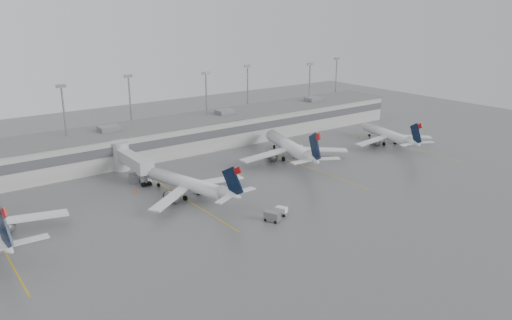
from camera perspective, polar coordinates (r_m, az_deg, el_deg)
ground at (r=96.95m, az=7.99°, el=-6.31°), size 260.00×260.00×0.00m
terminal at (r=140.49m, az=-8.66°, el=2.88°), size 152.00×17.00×9.45m
light_masts at (r=143.84m, az=-9.89°, el=6.36°), size 142.40×8.00×20.60m
jet_bridge_right at (r=121.57m, az=-14.43°, el=0.13°), size 4.00×17.20×7.00m
stand_markings at (r=113.97m, az=-0.45°, el=-2.50°), size 105.25×40.00×0.01m
jet_mid_left at (r=104.87m, az=-7.55°, el=-2.73°), size 25.08×28.49×9.42m
jet_mid_right at (r=129.69m, az=4.02°, el=1.47°), size 28.62×32.56×10.83m
jet_far_right at (r=149.05m, az=14.98°, el=2.79°), size 24.48×27.80×9.19m
baggage_tug at (r=96.22m, az=2.92°, el=-5.94°), size 2.44×2.90×1.60m
baggage_cart at (r=93.38m, az=1.86°, el=-6.44°), size 2.72×3.31×1.85m
gse_uld_b at (r=116.42m, az=-12.53°, el=-2.03°), size 2.81×2.13×1.81m
gse_uld_c at (r=137.02m, az=4.81°, el=1.25°), size 3.09×2.59×1.87m
gse_loader at (r=116.82m, az=-13.83°, el=-2.05°), size 2.52×3.28×1.81m
cone_b at (r=110.48m, az=-13.46°, el=-3.42°), size 0.50×0.50×0.80m
cone_c at (r=128.02m, az=-1.13°, el=-0.09°), size 0.49×0.49×0.78m
cone_d at (r=155.23m, az=11.67°, el=2.61°), size 0.37×0.37×0.60m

